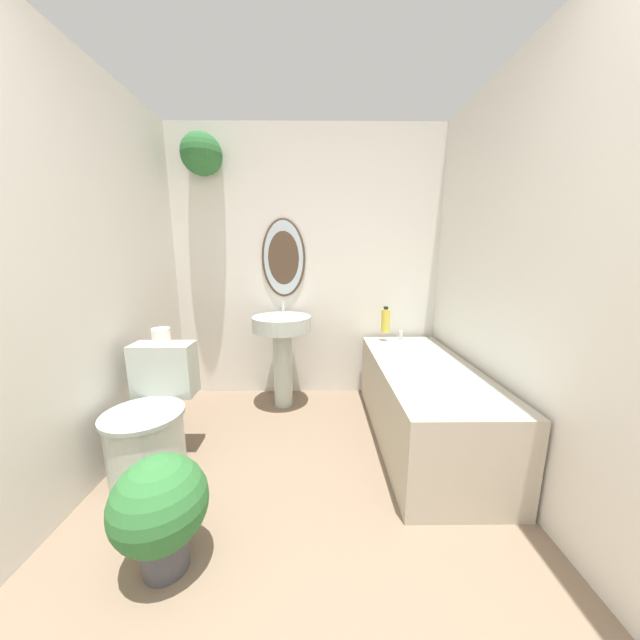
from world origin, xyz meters
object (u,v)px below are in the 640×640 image
object	(u,v)px
shampoo_bottle	(385,320)
toilet_paper_roll	(161,336)
pedestal_sink	(282,340)
bathtub	(423,400)
potted_plant	(160,507)
toilet	(152,426)

from	to	relation	value
shampoo_bottle	toilet_paper_roll	bearing A→B (deg)	-154.37
pedestal_sink	toilet_paper_roll	xyz separation A→B (m)	(-0.69, -0.66, 0.21)
bathtub	pedestal_sink	bearing A→B (deg)	152.99
pedestal_sink	potted_plant	bearing A→B (deg)	-102.93
pedestal_sink	shampoo_bottle	bearing A→B (deg)	6.33
toilet_paper_roll	potted_plant	bearing A→B (deg)	-67.71
toilet_paper_roll	toilet	bearing A→B (deg)	-90.00
pedestal_sink	toilet_paper_roll	distance (m)	0.98
toilet	bathtub	size ratio (longest dim) A/B	0.49
bathtub	toilet_paper_roll	world-z (taller)	toilet_paper_roll
toilet	potted_plant	world-z (taller)	toilet
pedestal_sink	toilet_paper_roll	bearing A→B (deg)	-136.22
toilet	bathtub	xyz separation A→B (m)	(1.75, 0.36, -0.01)
toilet	pedestal_sink	xyz separation A→B (m)	(0.69, 0.89, 0.29)
pedestal_sink	shampoo_bottle	distance (m)	0.92
pedestal_sink	toilet_paper_roll	size ratio (longest dim) A/B	8.18
bathtub	potted_plant	bearing A→B (deg)	-145.10
shampoo_bottle	potted_plant	world-z (taller)	shampoo_bottle
shampoo_bottle	toilet_paper_roll	distance (m)	1.77
pedestal_sink	bathtub	distance (m)	1.22
toilet	shampoo_bottle	bearing A→B (deg)	31.87
toilet	pedestal_sink	distance (m)	1.17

